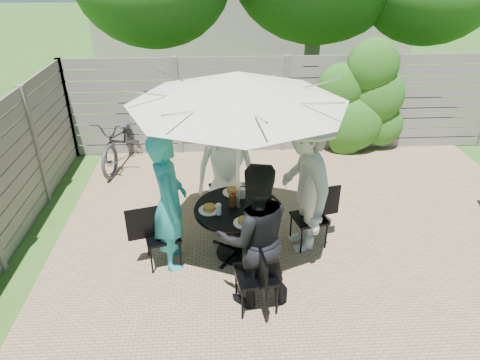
{
  "coord_description": "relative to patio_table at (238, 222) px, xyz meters",
  "views": [
    {
      "loc": [
        -1.29,
        -4.65,
        3.52
      ],
      "look_at": [
        -1.02,
        0.01,
        0.98
      ],
      "focal_mm": 32.0,
      "sensor_mm": 36.0,
      "label": 1
    }
  ],
  "objects": [
    {
      "name": "patio_table",
      "position": [
        0.0,
        0.0,
        0.0
      ],
      "size": [
        1.23,
        1.23,
        0.71
      ],
      "rotation": [
        0.0,
        0.0,
        0.15
      ],
      "color": "black",
      "rests_on": "ground"
    },
    {
      "name": "umbrella",
      "position": [
        0.0,
        0.0,
        1.72
      ],
      "size": [
        2.79,
        2.79,
        2.38
      ],
      "rotation": [
        0.0,
        0.0,
        0.15
      ],
      "color": "silver",
      "rests_on": "ground"
    },
    {
      "name": "chair_back",
      "position": [
        -0.14,
        0.95,
        -0.23
      ],
      "size": [
        0.48,
        0.66,
        0.87
      ],
      "rotation": [
        0.0,
        0.0,
        4.89
      ],
      "color": "black",
      "rests_on": "ground"
    },
    {
      "name": "person_back",
      "position": [
        -0.12,
        0.82,
        0.34
      ],
      "size": [
        0.89,
        0.65,
        1.67
      ],
      "primitive_type": "imported",
      "rotation": [
        0.0,
        0.0,
        6.43
      ],
      "color": "white",
      "rests_on": "ground"
    },
    {
      "name": "chair_left",
      "position": [
        -0.95,
        -0.14,
        -0.24
      ],
      "size": [
        0.65,
        0.5,
        0.85
      ],
      "rotation": [
        0.0,
        0.0,
        6.54
      ],
      "color": "black",
      "rests_on": "ground"
    },
    {
      "name": "person_left",
      "position": [
        -0.82,
        -0.12,
        0.38
      ],
      "size": [
        0.51,
        0.7,
        1.76
      ],
      "primitive_type": "imported",
      "rotation": [
        0.0,
        0.0,
        8.0
      ],
      "color": "teal",
      "rests_on": "ground"
    },
    {
      "name": "chair_front",
      "position": [
        0.14,
        -0.95,
        -0.22
      ],
      "size": [
        0.48,
        0.67,
        0.9
      ],
      "rotation": [
        0.0,
        0.0,
        1.7
      ],
      "color": "black",
      "rests_on": "ground"
    },
    {
      "name": "person_front",
      "position": [
        0.12,
        -0.82,
        0.36
      ],
      "size": [
        0.91,
        0.76,
        1.7
      ],
      "primitive_type": "imported",
      "rotation": [
        0.0,
        0.0,
        3.29
      ],
      "color": "black",
      "rests_on": "ground"
    },
    {
      "name": "chair_right",
      "position": [
        0.95,
        0.14,
        -0.24
      ],
      "size": [
        0.64,
        0.49,
        0.84
      ],
      "rotation": [
        0.0,
        0.0,
        3.37
      ],
      "color": "black",
      "rests_on": "ground"
    },
    {
      "name": "person_right",
      "position": [
        0.82,
        0.12,
        0.46
      ],
      "size": [
        0.88,
        1.32,
        1.91
      ],
      "primitive_type": "imported",
      "rotation": [
        0.0,
        0.0,
        4.86
      ],
      "color": "beige",
      "rests_on": "ground"
    },
    {
      "name": "plate_back",
      "position": [
        -0.05,
        0.36,
        0.24
      ],
      "size": [
        0.26,
        0.26,
        0.06
      ],
      "color": "white",
      "rests_on": "patio_table"
    },
    {
      "name": "plate_left",
      "position": [
        -0.36,
        -0.05,
        0.24
      ],
      "size": [
        0.26,
        0.26,
        0.06
      ],
      "color": "white",
      "rests_on": "patio_table"
    },
    {
      "name": "plate_front",
      "position": [
        0.05,
        -0.36,
        0.24
      ],
      "size": [
        0.26,
        0.26,
        0.06
      ],
      "color": "white",
      "rests_on": "patio_table"
    },
    {
      "name": "plate_right",
      "position": [
        0.36,
        0.05,
        0.24
      ],
      "size": [
        0.26,
        0.26,
        0.06
      ],
      "color": "white",
      "rests_on": "patio_table"
    },
    {
      "name": "glass_left",
      "position": [
        -0.24,
        -0.14,
        0.28
      ],
      "size": [
        0.07,
        0.07,
        0.14
      ],
      "primitive_type": "cylinder",
      "color": "silver",
      "rests_on": "patio_table"
    },
    {
      "name": "glass_front",
      "position": [
        0.14,
        -0.24,
        0.28
      ],
      "size": [
        0.07,
        0.07,
        0.14
      ],
      "primitive_type": "cylinder",
      "color": "silver",
      "rests_on": "patio_table"
    },
    {
      "name": "glass_right",
      "position": [
        0.24,
        0.14,
        0.28
      ],
      "size": [
        0.07,
        0.07,
        0.14
      ],
      "primitive_type": "cylinder",
      "color": "silver",
      "rests_on": "patio_table"
    },
    {
      "name": "syrup_jug",
      "position": [
        -0.07,
        0.04,
        0.29
      ],
      "size": [
        0.09,
        0.09,
        0.16
      ],
      "primitive_type": "cylinder",
      "color": "#59280C",
      "rests_on": "patio_table"
    },
    {
      "name": "coffee_cup",
      "position": [
        0.07,
        0.23,
        0.27
      ],
      "size": [
        0.08,
        0.08,
        0.12
      ],
      "primitive_type": "cylinder",
      "color": "#C6B293",
      "rests_on": "patio_table"
    },
    {
      "name": "bicycle",
      "position": [
        -1.95,
        2.79,
        -0.02
      ],
      "size": [
        0.93,
        1.89,
        0.95
      ],
      "primitive_type": "imported",
      "rotation": [
        0.0,
        0.0,
        -0.17
      ],
      "color": "#333338",
      "rests_on": "ground"
    }
  ]
}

